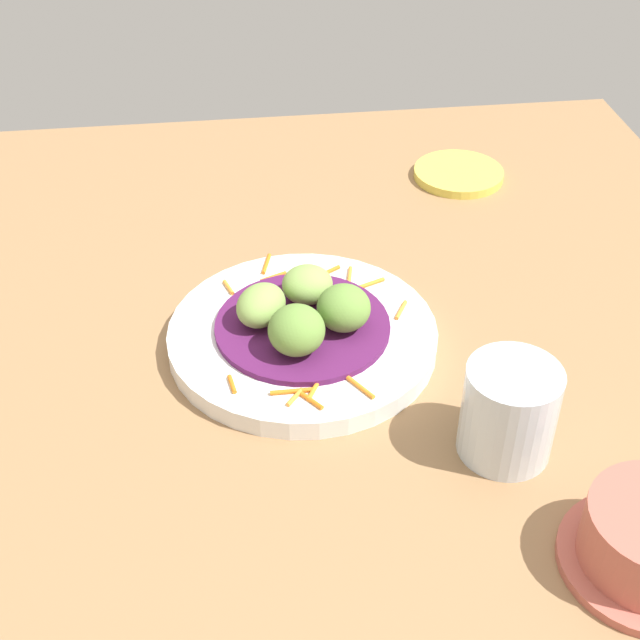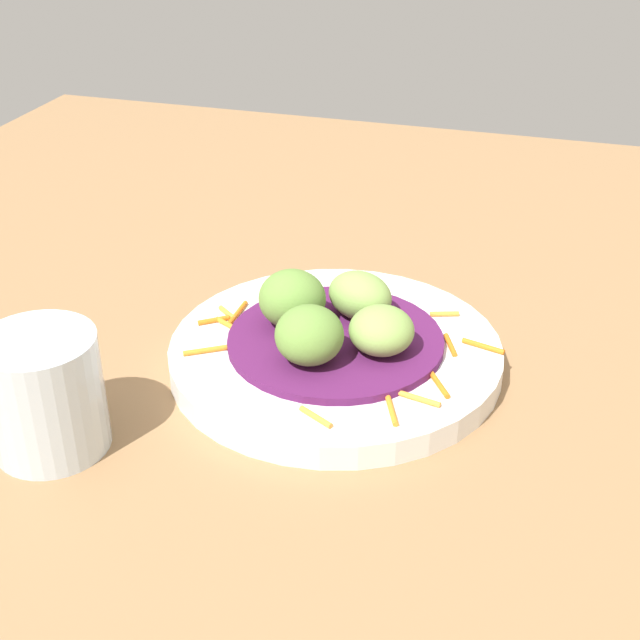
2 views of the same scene
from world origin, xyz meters
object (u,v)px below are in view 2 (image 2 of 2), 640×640
object	(u,v)px
main_plate	(335,354)
guac_scoop_right	(309,335)
guac_scoop_back	(381,330)
water_glass	(45,393)
guac_scoop_center	(292,299)
guac_scoop_left	(360,295)

from	to	relation	value
main_plate	guac_scoop_right	world-z (taller)	guac_scoop_right
main_plate	guac_scoop_back	bearing A→B (deg)	166.26
guac_scoop_back	water_glass	distance (cm)	23.74
guac_scoop_center	guac_scoop_back	distance (cm)	7.67
main_plate	guac_scoop_back	world-z (taller)	guac_scoop_back
main_plate	water_glass	world-z (taller)	water_glass
guac_scoop_center	guac_scoop_right	distance (cm)	5.41
guac_scoop_left	water_glass	world-z (taller)	water_glass
main_plate	guac_scoop_left	distance (cm)	5.09
guac_scoop_right	guac_scoop_back	distance (cm)	5.43
main_plate	guac_scoop_center	xyz separation A→B (cm)	(3.72, -0.91, 3.80)
guac_scoop_left	water_glass	size ratio (longest dim) A/B	0.66
guac_scoop_right	guac_scoop_back	world-z (taller)	guac_scoop_right
guac_scoop_center	guac_scoop_back	bearing A→B (deg)	166.26
main_plate	water_glass	distance (cm)	21.70
main_plate	guac_scoop_back	size ratio (longest dim) A/B	5.18
guac_scoop_center	guac_scoop_right	bearing A→B (deg)	121.26
guac_scoop_right	water_glass	xyz separation A→B (cm)	(14.55, 11.18, -0.52)
main_plate	guac_scoop_left	size ratio (longest dim) A/B	4.65
guac_scoop_center	main_plate	bearing A→B (deg)	166.26
guac_scoop_left	guac_scoop_center	size ratio (longest dim) A/B	1.05
guac_scoop_left	guac_scoop_right	size ratio (longest dim) A/B	1.09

